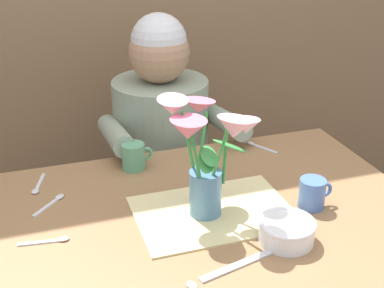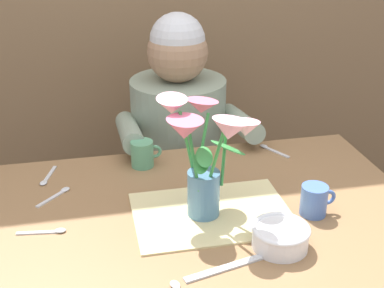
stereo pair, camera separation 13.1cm
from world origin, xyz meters
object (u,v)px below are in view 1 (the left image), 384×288
object	(u,v)px
flower_vase	(206,149)
ceramic_mug	(313,193)
ceramic_bowl	(287,230)
coffee_cup	(134,156)
seated_person	(162,167)
dinner_knife	(237,266)

from	to	relation	value
flower_vase	ceramic_mug	distance (m)	0.32
flower_vase	ceramic_bowl	size ratio (longest dim) A/B	2.29
coffee_cup	seated_person	bearing A→B (deg)	61.60
seated_person	coffee_cup	xyz separation A→B (m)	(-0.17, -0.31, 0.22)
seated_person	ceramic_bowl	size ratio (longest dim) A/B	8.35
ceramic_bowl	flower_vase	bearing A→B (deg)	129.79
ceramic_bowl	seated_person	bearing A→B (deg)	96.58
flower_vase	coffee_cup	xyz separation A→B (m)	(-0.12, 0.30, -0.15)
seated_person	flower_vase	bearing A→B (deg)	-93.24
flower_vase	dinner_knife	bearing A→B (deg)	-91.52
seated_person	dinner_knife	xyz separation A→B (m)	(-0.06, -0.84, 0.18)
seated_person	flower_vase	size ratio (longest dim) A/B	3.65
ceramic_mug	seated_person	bearing A→B (deg)	108.67
ceramic_mug	coffee_cup	size ratio (longest dim) A/B	1.00
flower_vase	ceramic_mug	xyz separation A→B (m)	(0.28, -0.05, -0.15)
dinner_knife	ceramic_mug	bearing A→B (deg)	17.23
seated_person	ceramic_bowl	xyz separation A→B (m)	(0.09, -0.78, 0.21)
flower_vase	ceramic_bowl	xyz separation A→B (m)	(0.14, -0.17, -0.16)
seated_person	ceramic_mug	size ratio (longest dim) A/B	12.20
seated_person	dinner_knife	world-z (taller)	seated_person
ceramic_bowl	ceramic_mug	size ratio (longest dim) A/B	1.46
flower_vase	ceramic_mug	bearing A→B (deg)	-10.96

